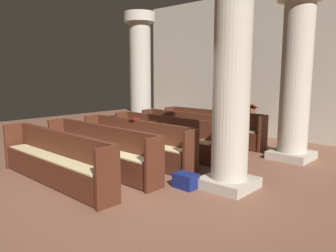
# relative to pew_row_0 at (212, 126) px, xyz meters

# --- Properties ---
(ground_plane) EXTENTS (19.20, 19.20, 0.00)m
(ground_plane) POSITION_rel_pew_row_0_xyz_m (0.76, -4.13, -0.50)
(ground_plane) COLOR brown
(back_wall) EXTENTS (10.00, 0.16, 4.50)m
(back_wall) POSITION_rel_pew_row_0_xyz_m (0.76, 1.95, 1.75)
(back_wall) COLOR beige
(back_wall) RESTS_ON ground
(pew_row_0) EXTENTS (3.28, 0.47, 0.93)m
(pew_row_0) POSITION_rel_pew_row_0_xyz_m (0.00, 0.00, 0.00)
(pew_row_0) COLOR #562819
(pew_row_0) RESTS_ON ground
(pew_row_1) EXTENTS (3.28, 0.46, 0.93)m
(pew_row_1) POSITION_rel_pew_row_0_xyz_m (0.00, -0.98, 0.00)
(pew_row_1) COLOR #562819
(pew_row_1) RESTS_ON ground
(pew_row_2) EXTENTS (3.28, 0.46, 0.93)m
(pew_row_2) POSITION_rel_pew_row_0_xyz_m (0.00, -1.96, 0.00)
(pew_row_2) COLOR #562819
(pew_row_2) RESTS_ON ground
(pew_row_3) EXTENTS (3.28, 0.47, 0.93)m
(pew_row_3) POSITION_rel_pew_row_0_xyz_m (0.00, -2.94, 0.00)
(pew_row_3) COLOR #562819
(pew_row_3) RESTS_ON ground
(pew_row_4) EXTENTS (3.28, 0.46, 0.93)m
(pew_row_4) POSITION_rel_pew_row_0_xyz_m (0.00, -3.92, 0.00)
(pew_row_4) COLOR #562819
(pew_row_4) RESTS_ON ground
(pew_row_5) EXTENTS (3.28, 0.46, 0.93)m
(pew_row_5) POSITION_rel_pew_row_0_xyz_m (0.00, -4.90, 0.00)
(pew_row_5) COLOR #562819
(pew_row_5) RESTS_ON ground
(pillar_aisle_side) EXTENTS (0.97, 0.97, 3.86)m
(pillar_aisle_side) POSITION_rel_pew_row_0_xyz_m (2.47, -0.24, 1.51)
(pillar_aisle_side) COLOR #B6AD9A
(pillar_aisle_side) RESTS_ON ground
(pillar_far_side) EXTENTS (0.97, 0.97, 3.86)m
(pillar_far_side) POSITION_rel_pew_row_0_xyz_m (-2.42, -0.55, 1.51)
(pillar_far_side) COLOR #B6AD9A
(pillar_far_side) RESTS_ON ground
(pillar_aisle_rear) EXTENTS (0.91, 0.91, 3.86)m
(pillar_aisle_rear) POSITION_rel_pew_row_0_xyz_m (2.47, -2.96, 1.51)
(pillar_aisle_rear) COLOR #B6AD9A
(pillar_aisle_rear) RESTS_ON ground
(lectern) EXTENTS (0.48, 0.45, 1.08)m
(lectern) POSITION_rel_pew_row_0_xyz_m (0.47, 1.29, -0.04)
(lectern) COLOR brown
(lectern) RESTS_ON ground
(hymn_book) EXTENTS (0.15, 0.21, 0.04)m
(hymn_book) POSITION_rel_pew_row_0_xyz_m (-0.22, -2.75, 0.45)
(hymn_book) COLOR maroon
(hymn_book) RESTS_ON pew_row_3
(kneeler_box_navy) EXTENTS (0.40, 0.28, 0.26)m
(kneeler_box_navy) POSITION_rel_pew_row_0_xyz_m (1.91, -3.47, -0.37)
(kneeler_box_navy) COLOR navy
(kneeler_box_navy) RESTS_ON ground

